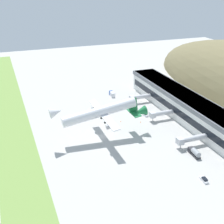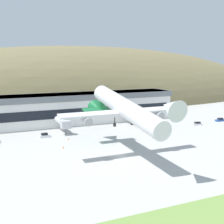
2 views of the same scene
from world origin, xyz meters
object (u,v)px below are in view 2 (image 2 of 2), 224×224
at_px(service_car_1, 220,120).
at_px(terminal_building, 54,108).
at_px(traffic_cone_1, 68,139).
at_px(service_car_2, 45,136).
at_px(jetway_2, 134,117).
at_px(cargo_airplane, 125,109).
at_px(box_truck, 153,122).
at_px(traffic_cone_0, 63,147).
at_px(jetway_1, 62,122).
at_px(service_car_0, 197,124).

bearing_deg(service_car_1, terminal_building, 162.04).
bearing_deg(traffic_cone_1, service_car_2, 137.40).
xyz_separation_m(jetway_2, cargo_airplane, (-22.81, -36.06, 9.91)).
relative_size(box_truck, traffic_cone_0, 13.55).
distance_m(jetway_1, jetway_2, 30.98).
height_order(box_truck, traffic_cone_0, box_truck).
bearing_deg(box_truck, cargo_airplane, -132.18).
bearing_deg(box_truck, traffic_cone_1, -168.57).
height_order(terminal_building, service_car_1, terminal_building).
height_order(service_car_1, service_car_2, service_car_2).
relative_size(cargo_airplane, traffic_cone_0, 84.69).
xyz_separation_m(box_truck, traffic_cone_1, (-39.58, -8.00, -1.26)).
height_order(terminal_building, cargo_airplane, cargo_airplane).
xyz_separation_m(jetway_2, traffic_cone_0, (-36.62, -20.33, -3.71)).
bearing_deg(service_car_0, cargo_airplane, -151.33).
xyz_separation_m(service_car_1, box_truck, (-33.05, 4.50, 0.91)).
bearing_deg(service_car_0, jetway_2, 158.85).
height_order(cargo_airplane, box_truck, cargo_airplane).
height_order(box_truck, traffic_cone_1, box_truck).
bearing_deg(service_car_0, jetway_1, 169.33).
bearing_deg(box_truck, terminal_building, 153.96).
xyz_separation_m(terminal_building, cargo_airplane, (7.31, -52.05, 6.42)).
bearing_deg(jetway_1, terminal_building, 86.79).
bearing_deg(service_car_0, box_truck, 157.47).
height_order(jetway_1, service_car_1, jetway_1).
xyz_separation_m(cargo_airplane, box_truck, (30.45, 33.60, -12.37)).
relative_size(jetway_2, service_car_0, 3.43).
height_order(terminal_building, service_car_0, terminal_building).
bearing_deg(jetway_1, service_car_0, -10.67).
height_order(jetway_2, box_truck, jetway_2).
height_order(service_car_1, traffic_cone_1, service_car_1).
bearing_deg(cargo_airplane, box_truck, 47.82).
relative_size(terminal_building, service_car_2, 27.04).
distance_m(jetway_2, service_car_0, 27.30).
xyz_separation_m(terminal_building, jetway_1, (-0.85, -15.16, -3.49)).
relative_size(service_car_1, box_truck, 0.54).
height_order(jetway_1, box_truck, jetway_1).
relative_size(terminal_building, service_car_1, 25.66).
height_order(jetway_1, jetway_2, same).
bearing_deg(traffic_cone_0, jetway_2, 29.04).
distance_m(cargo_airplane, traffic_cone_0, 24.97).
bearing_deg(service_car_0, traffic_cone_1, -179.31).
distance_m(cargo_airplane, traffic_cone_1, 30.40).
relative_size(traffic_cone_0, traffic_cone_1, 1.00).
relative_size(service_car_0, service_car_2, 1.12).
bearing_deg(terminal_building, jetway_2, -27.95).
xyz_separation_m(service_car_0, traffic_cone_1, (-57.21, -0.69, -0.32)).
distance_m(jetway_1, service_car_0, 57.32).
xyz_separation_m(terminal_building, service_car_2, (-8.72, -20.11, -6.80)).
bearing_deg(jetway_1, box_truck, -4.87).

